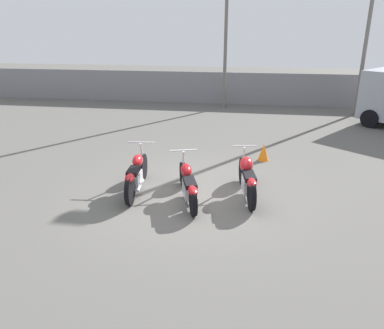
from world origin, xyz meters
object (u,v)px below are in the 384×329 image
(motorcycle_slot_1, at_px, (188,183))
(traffic_cone_near, at_px, (264,152))
(motorcycle_slot_2, at_px, (247,178))
(motorcycle_slot_0, at_px, (136,175))
(light_pole_right, at_px, (227,8))

(motorcycle_slot_1, distance_m, traffic_cone_near, 3.47)
(motorcycle_slot_2, bearing_deg, motorcycle_slot_0, 174.10)
(motorcycle_slot_2, relative_size, traffic_cone_near, 4.21)
(light_pole_right, relative_size, motorcycle_slot_2, 3.65)
(light_pole_right, distance_m, motorcycle_slot_0, 11.04)
(motorcycle_slot_1, xyz_separation_m, motorcycle_slot_2, (1.31, 0.42, 0.06))
(traffic_cone_near, bearing_deg, light_pole_right, 103.12)
(motorcycle_slot_2, bearing_deg, light_pole_right, 87.84)
(motorcycle_slot_0, height_order, motorcycle_slot_1, motorcycle_slot_0)
(motorcycle_slot_0, bearing_deg, traffic_cone_near, 37.45)
(motorcycle_slot_0, relative_size, traffic_cone_near, 4.31)
(motorcycle_slot_0, xyz_separation_m, motorcycle_slot_1, (1.27, -0.25, -0.04))
(light_pole_right, relative_size, motorcycle_slot_1, 3.61)
(motorcycle_slot_0, distance_m, traffic_cone_near, 4.08)
(motorcycle_slot_0, height_order, motorcycle_slot_2, motorcycle_slot_0)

